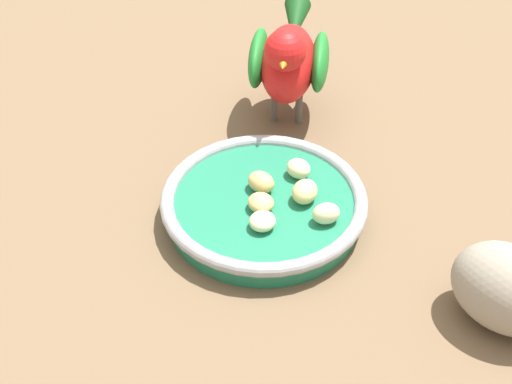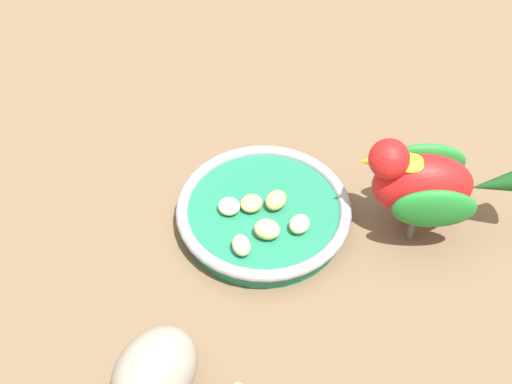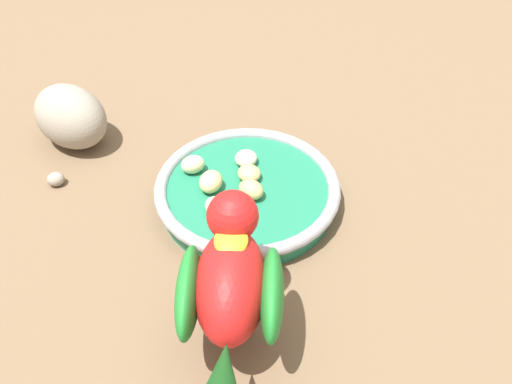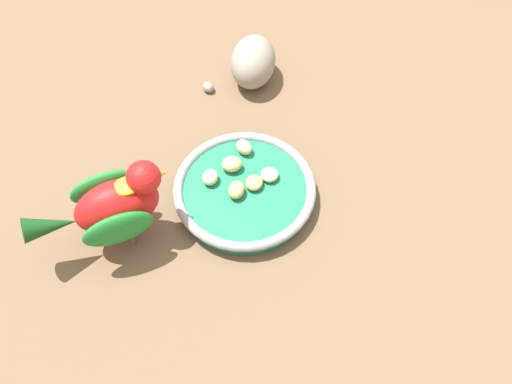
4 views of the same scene
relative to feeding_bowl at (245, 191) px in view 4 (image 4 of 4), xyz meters
The scene contains 11 objects.
ground_plane 0.02m from the feeding_bowl, 148.62° to the left, with size 4.00×4.00×0.00m, color brown.
feeding_bowl is the anchor object (origin of this frame).
apple_piece_0 0.04m from the feeding_bowl, 34.65° to the left, with size 0.03×0.03×0.02m, color beige.
apple_piece_1 0.02m from the feeding_bowl, 131.76° to the right, with size 0.03×0.02×0.02m, color tan.
apple_piece_2 0.06m from the feeding_bowl, 169.74° to the left, with size 0.03×0.02×0.02m, color beige.
apple_piece_3 0.02m from the feeding_bowl, 11.77° to the left, with size 0.03×0.03×0.02m, color tan.
apple_piece_4 0.07m from the feeding_bowl, 94.57° to the left, with size 0.03×0.02×0.02m, color beige.
apple_piece_5 0.05m from the feeding_bowl, 125.61° to the left, with size 0.03×0.03×0.02m, color #E5C67F.
parrot 0.20m from the feeding_bowl, 151.80° to the right, with size 0.19×0.14×0.14m.
rock_large 0.25m from the feeding_bowl, 94.74° to the left, with size 0.10×0.08×0.08m, color gray.
pebble_0 0.23m from the feeding_bowl, 113.79° to the left, with size 0.02×0.02×0.02m, color gray.
Camera 4 is at (0.09, -0.50, 0.76)m, focal length 41.92 mm.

